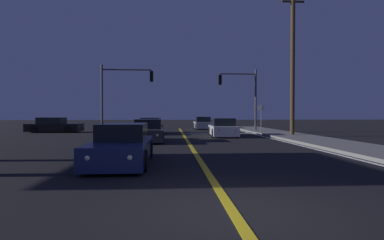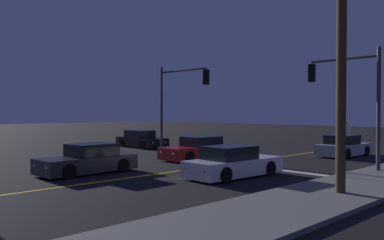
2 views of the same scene
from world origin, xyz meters
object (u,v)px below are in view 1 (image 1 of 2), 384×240
at_px(car_distant_tail_navy, 122,146).
at_px(traffic_signal_near_right, 242,91).
at_px(car_side_waiting_white, 223,128).
at_px(car_following_oncoming_charcoal, 148,132).
at_px(street_sign_corner, 261,114).
at_px(car_far_approaching_red, 151,127).
at_px(car_mid_block_black, 54,126).
at_px(car_parked_curb_silver, 203,124).
at_px(traffic_signal_far_left, 121,87).
at_px(utility_pole_right, 293,57).

height_order(car_distant_tail_navy, traffic_signal_near_right, traffic_signal_near_right).
height_order(car_side_waiting_white, car_following_oncoming_charcoal, same).
bearing_deg(car_following_oncoming_charcoal, car_distant_tail_navy, 85.69).
bearing_deg(traffic_signal_near_right, street_sign_corner, 108.76).
height_order(car_far_approaching_red, street_sign_corner, street_sign_corner).
distance_m(car_distant_tail_navy, car_following_oncoming_charcoal, 8.46).
distance_m(car_far_approaching_red, street_sign_corner, 9.31).
xyz_separation_m(car_side_waiting_white, car_mid_block_black, (-14.26, 5.73, 0.00)).
xyz_separation_m(car_far_approaching_red, traffic_signal_near_right, (8.26, 1.97, 3.21)).
relative_size(car_far_approaching_red, car_parked_curb_silver, 1.09).
height_order(traffic_signal_near_right, traffic_signal_far_left, traffic_signal_far_left).
bearing_deg(car_side_waiting_white, traffic_signal_far_left, 156.03).
bearing_deg(car_distant_tail_navy, traffic_signal_far_left, -81.11).
xyz_separation_m(car_far_approaching_red, car_following_oncoming_charcoal, (0.29, -7.40, -0.00)).
bearing_deg(car_far_approaching_red, car_side_waiting_white, 150.27).
xyz_separation_m(car_parked_curb_silver, car_following_oncoming_charcoal, (-4.90, -15.10, 0.00)).
bearing_deg(utility_pole_right, car_parked_curb_silver, 114.87).
relative_size(car_far_approaching_red, car_distant_tail_navy, 1.01).
bearing_deg(car_parked_curb_silver, traffic_signal_far_left, -136.72).
relative_size(car_mid_block_black, traffic_signal_far_left, 0.82).
relative_size(car_distant_tail_navy, traffic_signal_far_left, 0.80).
xyz_separation_m(car_mid_block_black, utility_pole_right, (19.33, -6.27, 5.26)).
bearing_deg(utility_pole_right, car_side_waiting_white, 173.90).
relative_size(car_far_approaching_red, car_following_oncoming_charcoal, 1.04).
bearing_deg(utility_pole_right, car_far_approaching_red, 159.40).
height_order(car_mid_block_black, traffic_signal_near_right, traffic_signal_near_right).
bearing_deg(traffic_signal_near_right, traffic_signal_far_left, 7.38).
distance_m(car_side_waiting_white, street_sign_corner, 4.63).
xyz_separation_m(car_side_waiting_white, traffic_signal_near_right, (2.72, 5.42, 3.21)).
bearing_deg(utility_pole_right, traffic_signal_near_right, 111.52).
distance_m(car_mid_block_black, traffic_signal_near_right, 17.29).
distance_m(car_parked_curb_silver, traffic_signal_near_right, 7.25).
bearing_deg(car_following_oncoming_charcoal, utility_pole_right, -164.18).
xyz_separation_m(car_mid_block_black, street_sign_corner, (17.93, -3.11, 1.04)).
distance_m(car_far_approaching_red, car_following_oncoming_charcoal, 7.41).
xyz_separation_m(utility_pole_right, street_sign_corner, (-1.40, 3.16, -4.22)).
bearing_deg(utility_pole_right, car_following_oncoming_charcoal, -161.71).
height_order(car_parked_curb_silver, traffic_signal_near_right, traffic_signal_near_right).
distance_m(car_far_approaching_red, car_mid_block_black, 9.01).
xyz_separation_m(car_following_oncoming_charcoal, traffic_signal_far_left, (-2.85, 7.97, 3.33)).
bearing_deg(traffic_signal_near_right, car_distant_tail_navy, 65.19).
relative_size(car_parked_curb_silver, car_following_oncoming_charcoal, 0.95).
xyz_separation_m(car_far_approaching_red, car_parked_curb_silver, (5.19, 7.70, -0.00)).
distance_m(car_distant_tail_navy, traffic_signal_near_right, 19.90).
height_order(car_side_waiting_white, traffic_signal_far_left, traffic_signal_far_left).
distance_m(car_following_oncoming_charcoal, street_sign_corner, 11.13).
distance_m(traffic_signal_far_left, utility_pole_right, 14.07).
xyz_separation_m(traffic_signal_near_right, street_sign_corner, (0.95, -2.80, -2.17)).
height_order(car_parked_curb_silver, utility_pole_right, utility_pole_right).
bearing_deg(car_far_approaching_red, traffic_signal_far_left, -10.49).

